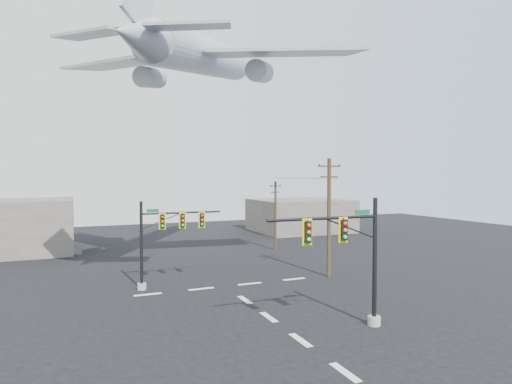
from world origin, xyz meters
name	(u,v)px	position (x,y,z in m)	size (l,w,h in m)	color
ground	(301,340)	(0.00, 0.00, 0.00)	(120.00, 120.00, 0.00)	black
lane_markings	(260,311)	(0.00, 5.33, 0.01)	(14.00, 21.20, 0.01)	silver
signal_mast_near	(354,259)	(3.54, 0.30, 3.96)	(7.17, 0.81, 7.37)	#9C978D
signal_mast_far	(162,239)	(-4.64, 13.50, 3.80)	(6.56, 0.74, 6.72)	#9C978D
utility_pole_a	(329,215)	(9.16, 11.62, 5.31)	(2.03, 0.42, 10.15)	#402C1B
utility_pole_b	(275,214)	(10.84, 25.71, 4.21)	(1.60, 0.50, 8.04)	#402C1B
power_lines	(298,178)	(10.00, 18.66, 8.44)	(3.33, 14.09, 0.03)	black
airliner	(204,57)	(0.11, 18.27, 19.39)	(24.64, 27.08, 8.32)	#A3A8AE
building_right	(300,215)	(22.00, 40.00, 2.50)	(14.00, 12.00, 5.00)	slate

